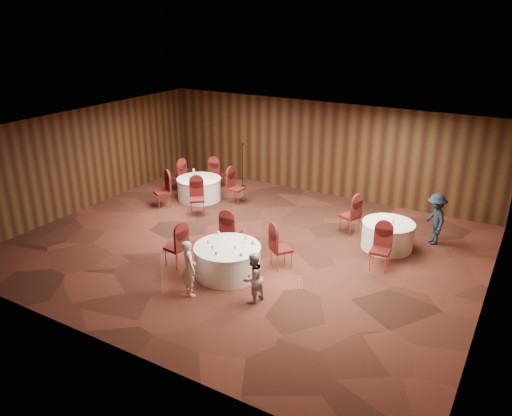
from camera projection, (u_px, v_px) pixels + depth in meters
The scene contains 15 objects.
ground at pixel (246, 246), 13.64m from camera, with size 12.00×12.00×0.00m, color black.
room_shell at pixel (245, 178), 12.91m from camera, with size 12.00×12.00×12.00m.
table_main at pixel (227, 260), 12.08m from camera, with size 1.62×1.62×0.74m.
table_left at pixel (199, 189), 16.92m from camera, with size 1.49×1.49×0.74m.
table_right at pixel (388, 235), 13.42m from camera, with size 1.39×1.39×0.74m.
chairs_main at pixel (229, 242), 12.70m from camera, with size 2.96×2.03×1.00m.
chairs_left at pixel (198, 186), 16.81m from camera, with size 2.98×3.08×1.00m.
chairs_right at pixel (364, 232), 13.32m from camera, with size 2.06×2.38×1.00m.
tabletop_main at pixel (230, 245), 11.77m from camera, with size 1.08×1.06×0.22m.
tabletop_left at pixel (199, 176), 16.75m from camera, with size 0.88×0.77×0.22m.
tabletop_right at pixel (393, 222), 12.94m from camera, with size 0.08×0.08×0.22m.
mic_stand at pixel (243, 175), 18.05m from camera, with size 0.24×0.24×1.62m.
woman_a at pixel (189, 268), 11.11m from camera, with size 0.48×0.32×1.33m, color white.
woman_b at pixel (253, 278), 10.86m from camera, with size 0.57×0.44×1.16m, color #AFB0B4.
man_c at pixel (435, 219), 13.56m from camera, with size 0.93×0.53×1.44m, color black.
Camera 1 is at (6.45, -10.46, 6.01)m, focal length 35.00 mm.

